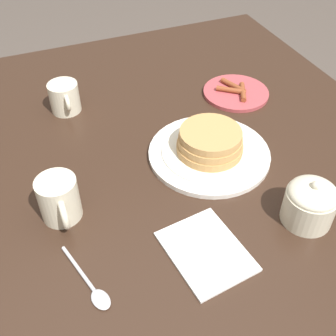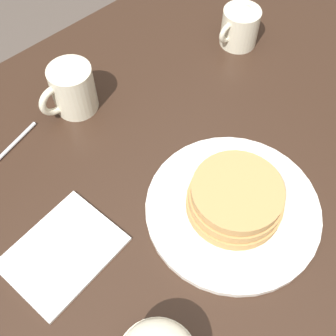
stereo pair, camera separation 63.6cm
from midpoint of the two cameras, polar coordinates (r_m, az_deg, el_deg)
The scene contains 9 objects.
ground_plane at distance 1.45m, azimuth -5.79°, elevation -26.66°, with size 8.00×8.00×0.00m, color #51473F.
dining_table at distance 0.90m, azimuth -8.55°, elevation -12.67°, with size 1.24×1.04×0.72m.
pancake_plate at distance 0.77m, azimuth -6.13°, elevation -8.96°, with size 0.28×0.28×0.07m.
side_plate_bacon at distance 0.96m, azimuth 0.70°, elevation 2.55°, with size 0.18×0.18×0.02m.
coffee_mug at distance 0.75m, azimuth -32.55°, elevation -17.61°, with size 0.11×0.08×0.09m.
creamer_pitcher at distance 0.98m, azimuth -26.81°, elevation 1.01°, with size 0.11×0.08×0.09m.
sugar_bowl at distance 0.65m, azimuth 9.16°, elevation -21.04°, with size 0.10×0.10×0.10m.
napkin at distance 0.66m, azimuth -10.54°, elevation -28.99°, with size 0.18×0.15×0.01m.
spoon at distance 0.70m, azimuth -30.77°, elevation -32.01°, with size 0.15×0.06×0.01m.
Camera 1 is at (0.69, -0.33, 1.37)m, focal length 45.00 mm.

